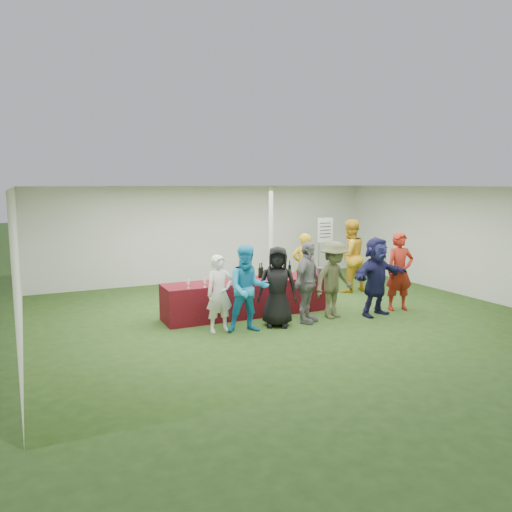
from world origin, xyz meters
name	(u,v)px	position (x,y,z in m)	size (l,w,h in m)	color
ground	(275,311)	(0.00, 0.00, 0.00)	(60.00, 60.00, 0.00)	#284719
tent	(271,243)	(0.50, 1.20, 1.35)	(10.00, 10.00, 10.00)	white
serving_table	(247,297)	(-0.65, 0.01, 0.38)	(3.60, 0.80, 0.75)	maroon
wine_bottles	(274,271)	(0.05, 0.15, 0.87)	(0.84, 0.14, 0.32)	black
wine_glasses	(235,278)	(-1.05, -0.25, 0.86)	(2.75, 0.18, 0.16)	silver
water_bottle	(250,274)	(-0.56, 0.09, 0.85)	(0.07, 0.07, 0.23)	silver
bar_towel	(311,273)	(0.94, 0.06, 0.77)	(0.25, 0.18, 0.03)	white
dump_bucket	(321,272)	(1.02, -0.21, 0.84)	(0.21, 0.21, 0.18)	slate
wine_list_sign	(325,235)	(2.94, 2.59, 1.32)	(0.50, 0.03, 1.80)	slate
staff_pourer	(304,266)	(1.20, 0.82, 0.80)	(0.58, 0.38, 1.59)	gold
staff_back	(350,256)	(2.66, 1.00, 0.93)	(0.91, 0.71, 1.86)	gold
customer_0	(220,294)	(-1.62, -0.88, 0.73)	(0.53, 0.35, 1.46)	white
customer_1	(248,289)	(-1.14, -1.11, 0.82)	(0.80, 0.62, 1.64)	#198DC5
customer_2	(277,287)	(-0.47, -1.01, 0.79)	(0.77, 0.50, 1.57)	black
customer_3	(307,282)	(0.18, -1.04, 0.82)	(0.96, 0.40, 1.64)	slate
customer_4	(334,280)	(0.88, -0.95, 0.80)	(1.03, 0.59, 1.60)	#474B2B
customer_5	(376,276)	(1.78, -1.18, 0.84)	(1.55, 0.49, 1.67)	#191942
customer_6	(400,271)	(2.54, -1.02, 0.86)	(0.63, 0.41, 1.72)	maroon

